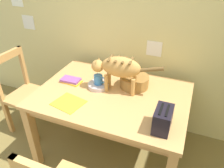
# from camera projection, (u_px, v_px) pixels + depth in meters

# --- Properties ---
(wall_rear) EXTENTS (4.28, 0.11, 2.50)m
(wall_rear) POSITION_uv_depth(u_px,v_px,m) (127.00, 18.00, 2.28)
(wall_rear) COLOR #D9CC83
(wall_rear) RESTS_ON ground_plane
(dining_table) EXTENTS (1.36, 0.96, 0.75)m
(dining_table) POSITION_uv_depth(u_px,v_px,m) (112.00, 101.00, 2.05)
(dining_table) COLOR tan
(dining_table) RESTS_ON ground_plane
(cat) EXTENTS (0.64, 0.18, 0.34)m
(cat) POSITION_uv_depth(u_px,v_px,m) (118.00, 68.00, 1.92)
(cat) COLOR tan
(cat) RESTS_ON dining_table
(saucer_bowl) EXTENTS (0.20, 0.20, 0.04)m
(saucer_bowl) POSITION_uv_depth(u_px,v_px,m) (98.00, 85.00, 2.09)
(saucer_bowl) COLOR #BFAEAD
(saucer_bowl) RESTS_ON dining_table
(coffee_mug) EXTENTS (0.13, 0.08, 0.09)m
(coffee_mug) POSITION_uv_depth(u_px,v_px,m) (99.00, 80.00, 2.05)
(coffee_mug) COLOR #377DC6
(coffee_mug) RESTS_ON saucer_bowl
(magazine) EXTENTS (0.28, 0.26, 0.01)m
(magazine) POSITION_uv_depth(u_px,v_px,m) (69.00, 103.00, 1.88)
(magazine) COLOR yellow
(magazine) RESTS_ON dining_table
(book_stack) EXTENTS (0.21, 0.13, 0.03)m
(book_stack) POSITION_uv_depth(u_px,v_px,m) (71.00, 80.00, 2.17)
(book_stack) COLOR yellow
(book_stack) RESTS_ON dining_table
(wicker_basket) EXTENTS (0.27, 0.27, 0.11)m
(wicker_basket) POSITION_uv_depth(u_px,v_px,m) (134.00, 81.00, 2.08)
(wicker_basket) COLOR olive
(wicker_basket) RESTS_ON dining_table
(toaster) EXTENTS (0.12, 0.20, 0.18)m
(toaster) POSITION_uv_depth(u_px,v_px,m) (163.00, 119.00, 1.57)
(toaster) COLOR black
(toaster) RESTS_ON dining_table
(wooden_chair_far) EXTENTS (0.44, 0.44, 0.94)m
(wooden_chair_far) POSITION_uv_depth(u_px,v_px,m) (25.00, 94.00, 2.50)
(wooden_chair_far) COLOR tan
(wooden_chair_far) RESTS_ON ground_plane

